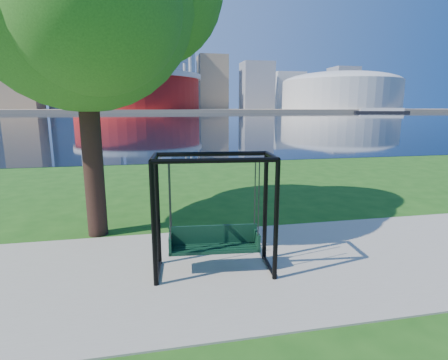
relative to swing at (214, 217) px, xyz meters
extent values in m
plane|color=#1E5114|center=(0.27, 0.58, -1.01)|extent=(900.00, 900.00, 0.00)
cube|color=#9E937F|center=(0.27, 0.08, -1.00)|extent=(120.00, 4.00, 0.03)
cube|color=black|center=(0.27, 102.58, -1.00)|extent=(900.00, 180.00, 0.02)
cube|color=#937F60|center=(0.27, 306.58, -0.01)|extent=(900.00, 228.00, 2.00)
cylinder|color=maroon|center=(-9.73, 235.58, 11.99)|extent=(80.00, 80.00, 22.00)
cylinder|color=silver|center=(-9.73, 235.58, 21.49)|extent=(83.00, 83.00, 3.00)
cylinder|color=silver|center=(23.18, 254.58, 16.99)|extent=(2.00, 2.00, 32.00)
cylinder|color=silver|center=(-42.64, 254.58, 16.99)|extent=(2.00, 2.00, 32.00)
cylinder|color=silver|center=(-42.64, 216.58, 16.99)|extent=(2.00, 2.00, 32.00)
cylinder|color=silver|center=(23.18, 216.58, 16.99)|extent=(2.00, 2.00, 32.00)
cylinder|color=beige|center=(135.27, 235.58, 10.99)|extent=(84.00, 84.00, 20.00)
ellipsoid|color=beige|center=(135.27, 235.58, 19.99)|extent=(84.00, 84.00, 15.12)
cube|color=#998466|center=(-99.73, 300.58, 44.99)|extent=(26.00, 26.00, 88.00)
cube|color=slate|center=(-69.73, 325.58, 48.49)|extent=(30.00, 24.00, 95.00)
cube|color=gray|center=(-39.73, 305.58, 36.99)|extent=(24.00, 24.00, 72.00)
cube|color=silver|center=(-9.73, 335.58, 40.99)|extent=(32.00, 28.00, 80.00)
cube|color=slate|center=(25.27, 310.58, 29.99)|extent=(22.00, 22.00, 58.00)
cube|color=#998466|center=(55.27, 325.58, 24.99)|extent=(26.00, 26.00, 48.00)
cube|color=gray|center=(95.27, 315.58, 21.99)|extent=(28.00, 24.00, 42.00)
cube|color=silver|center=(135.27, 340.58, 18.99)|extent=(30.00, 26.00, 36.00)
cube|color=gray|center=(185.27, 320.58, 20.99)|extent=(24.00, 24.00, 40.00)
cube|color=#998466|center=(225.27, 335.58, 16.99)|extent=(26.00, 26.00, 32.00)
cylinder|color=black|center=(-1.02, -0.33, 0.01)|extent=(0.09, 0.09, 2.06)
cylinder|color=black|center=(0.94, -0.52, 0.01)|extent=(0.09, 0.09, 2.06)
cylinder|color=black|center=(-0.95, 0.47, 0.01)|extent=(0.09, 0.09, 2.06)
cylinder|color=black|center=(1.02, 0.28, 0.01)|extent=(0.09, 0.09, 2.06)
cylinder|color=black|center=(-0.04, -0.43, 1.04)|extent=(1.97, 0.26, 0.08)
cylinder|color=black|center=(0.04, 0.38, 1.04)|extent=(1.97, 0.26, 0.08)
cylinder|color=black|center=(-0.98, 0.07, 1.04)|extent=(0.15, 0.81, 0.08)
cylinder|color=black|center=(-0.98, 0.07, -0.94)|extent=(0.14, 0.81, 0.06)
cylinder|color=black|center=(0.98, -0.12, 1.04)|extent=(0.15, 0.81, 0.08)
cylinder|color=black|center=(0.98, -0.12, -0.94)|extent=(0.14, 0.81, 0.06)
cube|color=black|center=(0.00, -0.02, -0.57)|extent=(1.60, 0.55, 0.05)
cube|color=black|center=(0.01, 0.15, -0.37)|extent=(1.56, 0.19, 0.34)
cube|color=black|center=(-0.76, 0.05, -0.44)|extent=(0.08, 0.41, 0.30)
cube|color=black|center=(0.75, -0.09, -0.44)|extent=(0.08, 0.41, 0.30)
cylinder|color=#2F2F34|center=(-0.75, -0.12, 0.35)|extent=(0.02, 0.02, 1.30)
cylinder|color=#2F2F34|center=(0.72, -0.26, 0.35)|extent=(0.02, 0.02, 1.30)
cylinder|color=#2F2F34|center=(-0.72, 0.21, 0.35)|extent=(0.02, 0.02, 1.30)
cylinder|color=#2F2F34|center=(0.75, 0.07, 0.35)|extent=(0.02, 0.02, 1.30)
cylinder|color=black|center=(-2.30, 2.38, 1.15)|extent=(0.43, 0.43, 4.33)
sphere|color=#2D601C|center=(-1.90, 1.30, 3.61)|extent=(3.15, 3.15, 3.15)
cube|color=black|center=(130.13, 179.12, -0.41)|extent=(29.78, 19.19, 1.17)
cube|color=silver|center=(130.13, 179.12, 1.05)|extent=(23.86, 15.44, 1.75)
camera|label=1|loc=(-0.98, -5.67, 1.84)|focal=28.00mm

